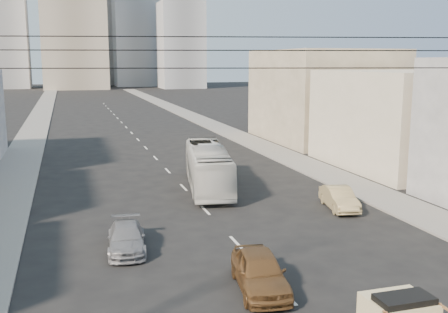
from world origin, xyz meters
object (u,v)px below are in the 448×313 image
sedan_brown (260,271)px  sedan_grey (127,238)px  city_bus (208,167)px  sedan_tan (339,198)px

sedan_brown → sedan_grey: sedan_brown is taller
city_bus → sedan_grey: size_ratio=2.58×
city_bus → sedan_grey: bearing=-112.6°
city_bus → sedan_grey: (-6.86, -10.75, -0.90)m
city_bus → sedan_brown: size_ratio=2.43×
sedan_brown → sedan_tan: bearing=55.6°
city_bus → sedan_tan: bearing=-39.9°
city_bus → sedan_brown: (-2.41, -16.61, -0.75)m
sedan_brown → sedan_grey: (-4.45, 5.86, -0.15)m
city_bus → sedan_brown: 16.80m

